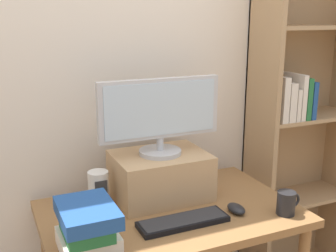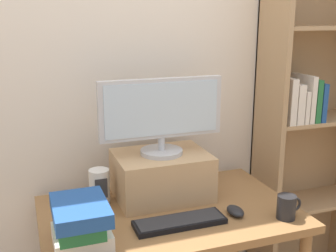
# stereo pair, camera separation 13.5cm
# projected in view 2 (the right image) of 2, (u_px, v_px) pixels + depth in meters

# --- Properties ---
(back_wall) EXTENTS (7.00, 0.08, 2.60)m
(back_wall) POSITION_uv_depth(u_px,v_px,m) (140.00, 68.00, 2.11)
(back_wall) COLOR beige
(back_wall) RESTS_ON ground_plane
(desk) EXTENTS (1.11, 0.70, 0.72)m
(desk) POSITION_uv_depth(u_px,v_px,m) (169.00, 228.00, 1.88)
(desk) COLOR olive
(desk) RESTS_ON ground_plane
(bookshelf_unit) EXTENTS (0.64, 0.28, 1.98)m
(bookshelf_unit) POSITION_uv_depth(u_px,v_px,m) (311.00, 117.00, 2.35)
(bookshelf_unit) COLOR tan
(bookshelf_unit) RESTS_ON ground_plane
(riser_box) EXTENTS (0.43, 0.32, 0.21)m
(riser_box) POSITION_uv_depth(u_px,v_px,m) (162.00, 175.00, 1.97)
(riser_box) COLOR tan
(riser_box) RESTS_ON desk
(computer_monitor) EXTENTS (0.57, 0.20, 0.35)m
(computer_monitor) POSITION_uv_depth(u_px,v_px,m) (161.00, 113.00, 1.90)
(computer_monitor) COLOR #B7B7BA
(computer_monitor) RESTS_ON riser_box
(keyboard) EXTENTS (0.38, 0.12, 0.02)m
(keyboard) POSITION_uv_depth(u_px,v_px,m) (180.00, 222.00, 1.73)
(keyboard) COLOR black
(keyboard) RESTS_ON desk
(computer_mouse) EXTENTS (0.06, 0.10, 0.04)m
(computer_mouse) POSITION_uv_depth(u_px,v_px,m) (235.00, 211.00, 1.81)
(computer_mouse) COLOR black
(computer_mouse) RESTS_ON desk
(book_stack) EXTENTS (0.21, 0.27, 0.18)m
(book_stack) POSITION_uv_depth(u_px,v_px,m) (81.00, 224.00, 1.54)
(book_stack) COLOR silver
(book_stack) RESTS_ON desk
(coffee_mug) EXTENTS (0.11, 0.08, 0.10)m
(coffee_mug) POSITION_uv_depth(u_px,v_px,m) (287.00, 207.00, 1.77)
(coffee_mug) COLOR black
(coffee_mug) RESTS_ON desk
(desk_speaker) EXTENTS (0.09, 0.10, 0.16)m
(desk_speaker) POSITION_uv_depth(u_px,v_px,m) (99.00, 186.00, 1.91)
(desk_speaker) COLOR silver
(desk_speaker) RESTS_ON desk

